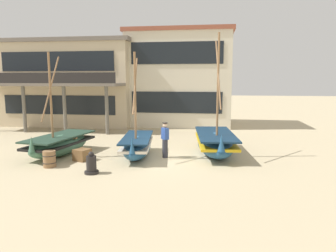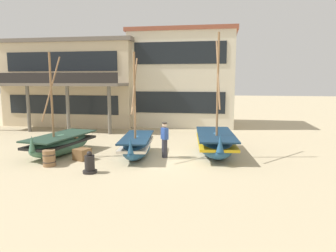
{
  "view_description": "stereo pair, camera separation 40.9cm",
  "coord_description": "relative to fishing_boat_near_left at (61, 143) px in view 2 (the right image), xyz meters",
  "views": [
    {
      "loc": [
        2.18,
        -14.1,
        3.67
      ],
      "look_at": [
        0.0,
        1.0,
        1.4
      ],
      "focal_mm": 33.51,
      "sensor_mm": 36.0,
      "label": 1
    },
    {
      "loc": [
        2.58,
        -14.04,
        3.67
      ],
      "look_at": [
        0.0,
        1.0,
        1.4
      ],
      "focal_mm": 33.51,
      "sensor_mm": 36.0,
      "label": 2
    }
  ],
  "objects": [
    {
      "name": "harbor_building_main",
      "position": [
        4.68,
        11.52,
        3.22
      ],
      "size": [
        8.36,
        5.21,
        7.5
      ],
      "color": "beige",
      "rests_on": "ground"
    },
    {
      "name": "fishing_boat_far_right",
      "position": [
        3.85,
        0.14,
        0.02
      ],
      "size": [
        1.75,
        3.92,
        4.88
      ],
      "color": "#23517A",
      "rests_on": "ground"
    },
    {
      "name": "ground_plane",
      "position": [
        5.21,
        -0.0,
        -0.54
      ],
      "size": [
        120.0,
        120.0,
        0.0
      ],
      "primitive_type": "plane",
      "color": "tan"
    },
    {
      "name": "cargo_crate",
      "position": [
        1.51,
        -0.84,
        -0.28
      ],
      "size": [
        0.81,
        0.81,
        0.52
      ],
      "primitive_type": "cube",
      "rotation": [
        0.0,
        0.0,
        1.21
      ],
      "color": "brown",
      "rests_on": "ground"
    },
    {
      "name": "fisherman_by_hull",
      "position": [
        5.18,
        0.24,
        0.29
      ],
      "size": [
        0.4,
        0.42,
        1.68
      ],
      "color": "#33333D",
      "rests_on": "ground"
    },
    {
      "name": "capstan_winch",
      "position": [
        2.7,
        -2.71,
        -0.2
      ],
      "size": [
        0.56,
        0.56,
        0.88
      ],
      "color": "black",
      "rests_on": "ground"
    },
    {
      "name": "wooden_barrel",
      "position": [
        0.59,
        -2.08,
        -0.19
      ],
      "size": [
        0.56,
        0.56,
        0.7
      ],
      "color": "olive",
      "rests_on": "ground"
    },
    {
      "name": "fishing_boat_centre_large",
      "position": [
        7.53,
        1.2,
        0.06
      ],
      "size": [
        2.21,
        4.7,
        5.79
      ],
      "color": "#23517A",
      "rests_on": "ground"
    },
    {
      "name": "fishing_boat_near_left",
      "position": [
        0.0,
        0.0,
        0.0
      ],
      "size": [
        2.24,
        4.22,
        4.91
      ],
      "color": "#427056",
      "rests_on": "ground"
    },
    {
      "name": "harbor_building_annex",
      "position": [
        -4.13,
        11.14,
        2.84
      ],
      "size": [
        10.89,
        8.88,
        6.74
      ],
      "color": "beige",
      "rests_on": "ground"
    }
  ]
}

